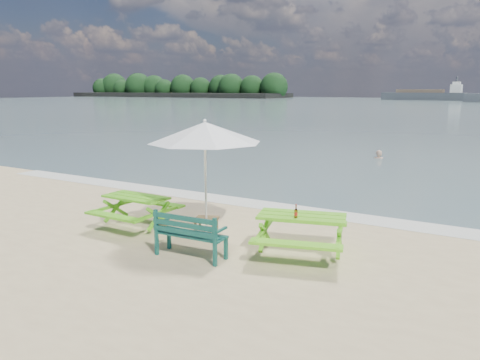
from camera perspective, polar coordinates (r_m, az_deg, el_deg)
The scene contains 9 objects.
foam_strip at distance 12.68m, azimuth 5.51°, elevation -3.41°, with size 22.00×0.90×0.01m, color silver.
island_headland at distance 186.38m, azimuth -7.89°, elevation 11.00°, with size 90.00×22.00×7.60m.
picnic_table_left at distance 11.13m, azimuth -12.50°, elevation -3.84°, with size 1.57×1.74×0.74m.
picnic_table_right at distance 9.17m, azimuth 7.48°, elevation -6.72°, with size 2.09×2.22×0.79m.
park_bench at distance 9.04m, azimuth -6.00°, elevation -7.71°, with size 1.43×0.55×0.86m.
side_table at distance 10.55m, azimuth -4.13°, elevation -5.47°, with size 0.64×0.64×0.32m.
patio_umbrella at distance 10.16m, azimuth -4.29°, elevation 5.80°, with size 3.21×3.21×2.47m.
beer_bottle at distance 8.82m, azimuth 6.83°, elevation -4.07°, with size 0.07×0.07×0.26m.
swimmer at distance 22.78m, azimuth 16.46°, elevation 1.51°, with size 0.66×0.51×1.62m.
Camera 1 is at (5.14, -6.56, 3.17)m, focal length 35.00 mm.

